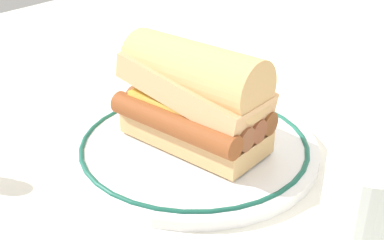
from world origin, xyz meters
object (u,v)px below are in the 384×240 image
(drinking_glass, at_px, (359,225))
(butter_knife, at_px, (176,70))
(plate, at_px, (192,148))
(sausage_sandwich, at_px, (192,96))

(drinking_glass, xyz_separation_m, butter_knife, (-0.41, 0.24, -0.04))
(plate, bearing_deg, sausage_sandwich, -42.51)
(plate, xyz_separation_m, butter_knife, (-0.18, 0.18, -0.00))
(drinking_glass, distance_m, butter_knife, 0.48)
(sausage_sandwich, height_order, drinking_glass, sausage_sandwich)
(butter_knife, bearing_deg, drinking_glass, -30.90)
(sausage_sandwich, bearing_deg, plate, 138.63)
(plate, height_order, drinking_glass, drinking_glass)
(plate, distance_m, sausage_sandwich, 0.07)
(plate, bearing_deg, drinking_glass, -15.20)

